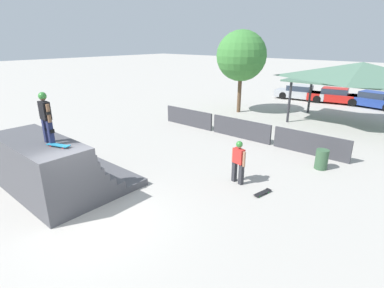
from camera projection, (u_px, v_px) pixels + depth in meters
The scene contains 13 objects.
ground_plane at pixel (93, 220), 9.13m from camera, with size 160.00×160.00×0.00m, color #ADA8A0.
quarter_pipe_ramp at pixel (53, 169), 10.59m from camera, with size 4.30×3.72×2.04m.
skater_on_deck at pixel (45, 115), 9.32m from camera, with size 0.70×0.24×1.65m.
skateboard_on_deck at pixel (59, 145), 9.28m from camera, with size 0.84×0.46×0.09m.
bystander_walking at pixel (239, 159), 11.19m from camera, with size 0.66×0.30×1.68m.
skateboard_on_ground at pixel (263, 192), 10.64m from camera, with size 0.35×0.80×0.09m.
barrier_fence at pixel (241, 129), 16.55m from camera, with size 11.31×0.12×1.05m.
pavilion_shelter at pixel (361, 73), 17.99m from camera, with size 8.26×4.28×3.93m.
tree_beside_pavilion at pixel (241, 56), 21.34m from camera, with size 3.57×3.57×5.88m.
trash_bin at pixel (322, 159), 12.61m from camera, with size 0.52×0.52×0.85m, color #385B3D.
parked_car_silver at pixel (300, 93), 27.25m from camera, with size 4.54×2.09×1.27m.
parked_car_red at pixel (335, 96), 25.72m from camera, with size 4.70×2.49×1.27m.
parked_car_blue at pixel (374, 100), 23.93m from camera, with size 4.38×2.37×1.27m.
Camera 1 is at (7.42, -3.97, 5.21)m, focal length 28.00 mm.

